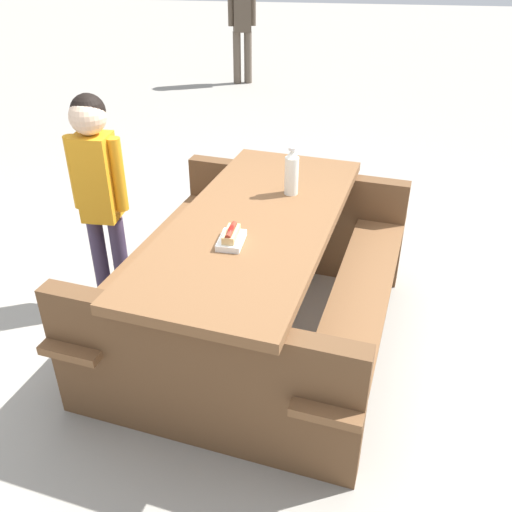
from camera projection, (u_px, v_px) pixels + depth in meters
ground_plane at (256, 335)px, 3.16m from camera, size 30.00×30.00×0.00m
picnic_table at (256, 269)px, 2.93m from camera, size 2.01×1.69×0.75m
soda_bottle at (292, 172)px, 2.95m from camera, size 0.08×0.08×0.26m
hotdog_tray at (231, 237)px, 2.53m from camera, size 0.18×0.12×0.08m
child_in_coat at (98, 178)px, 3.03m from camera, size 0.20×0.31×1.27m
bystander_adult at (242, 9)px, 7.56m from camera, size 0.27×0.37×1.55m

